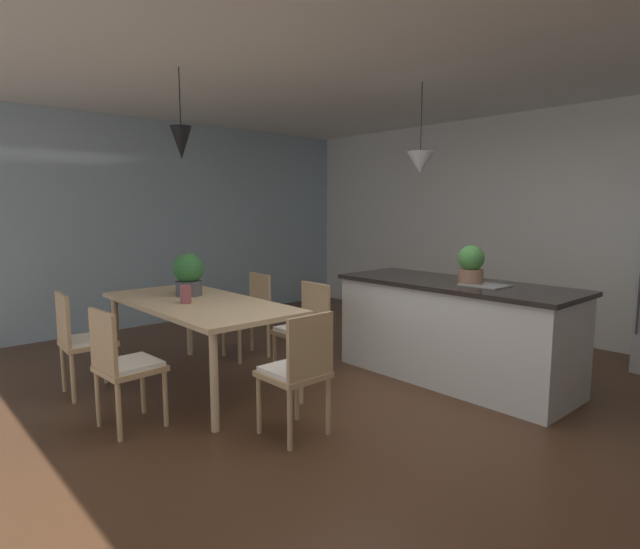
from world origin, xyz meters
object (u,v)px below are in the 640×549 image
Objects in this scene: dining_table at (198,308)px; kitchen_island at (454,330)px; chair_kitchen_end at (298,369)px; chair_far_right at (305,327)px; potted_plant_on_island at (471,265)px; potted_plant_on_table at (189,274)px; chair_near_left at (82,339)px; chair_far_left at (250,312)px; vase_on_dining_table at (186,294)px; chair_near_right at (123,364)px.

kitchen_island reaches higher than dining_table.
chair_far_right is at bearing 137.76° from chair_kitchen_end.
potted_plant_on_island is at bearing 0.00° from kitchen_island.
dining_table is at bearing -14.50° from potted_plant_on_table.
kitchen_island is 6.40× the size of potted_plant_on_island.
chair_near_left is at bearing -118.50° from dining_table.
chair_far_right is at bearing -134.44° from kitchen_island.
chair_far_left is 2.30m from potted_plant_on_island.
chair_far_left is at bearing -154.14° from potted_plant_on_island.
potted_plant_on_table is (-1.67, 0.08, 0.49)m from chair_kitchen_end.
chair_near_left reaches higher than dining_table.
vase_on_dining_table is at bearing -75.35° from dining_table.
chair_near_right is at bearing -59.31° from vase_on_dining_table.
dining_table is 0.97m from chair_far_left.
chair_far_left is 5.68× the size of vase_on_dining_table.
kitchen_island is (1.40, 1.80, -0.23)m from dining_table.
chair_near_left and chair_near_right have the same top height.
chair_kitchen_end is at bearing -24.66° from chair_far_left.
kitchen_island is at bearing 27.66° from chair_far_left.
vase_on_dining_table is at bearing -128.19° from potted_plant_on_island.
chair_near_right is 1.00× the size of chair_far_left.
vase_on_dining_table is at bearing -63.46° from chair_far_left.
potted_plant_on_island reaches higher than dining_table.
chair_far_right is 0.90m from chair_far_left.
potted_plant_on_island is 2.21× the size of vase_on_dining_table.
chair_far_left is at bearing 89.79° from chair_near_left.
potted_plant_on_island is 0.87× the size of potted_plant_on_table.
chair_near_left is 3.22m from kitchen_island.
potted_plant_on_island is at bearing 25.86° from chair_far_left.
kitchen_island reaches higher than chair_near_left.
chair_near_right is (0.00, -1.67, 0.00)m from chair_far_right.
potted_plant_on_island is at bearing 52.77° from chair_near_left.
chair_kitchen_end is at bearing 0.01° from dining_table.
chair_kitchen_end is (1.82, 0.84, 0.00)m from chair_near_left.
chair_kitchen_end is 2.23× the size of potted_plant_on_table.
dining_table is at bearing 104.65° from vase_on_dining_table.
dining_table is at bearing -179.99° from chair_kitchen_end.
kitchen_island is 14.13× the size of vase_on_dining_table.
potted_plant_on_island is (1.10, 0.97, 0.60)m from chair_far_right.
chair_far_left is 0.91m from potted_plant_on_table.
chair_far_right and chair_kitchen_end have the same top height.
chair_kitchen_end is at bearing -42.24° from chair_far_right.
chair_kitchen_end is 2.57× the size of potted_plant_on_island.
chair_near_left is 0.91m from chair_near_right.
potted_plant_on_island is at bearing 51.81° from vase_on_dining_table.
potted_plant_on_table is (-0.75, -0.76, 0.49)m from chair_far_right.
chair_near_left is at bearing -180.00° from chair_near_right.
vase_on_dining_table is (-0.42, -0.96, 0.36)m from chair_far_right.
potted_plant_on_island is 2.53m from potted_plant_on_table.
chair_near_left is at bearing -127.23° from potted_plant_on_island.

